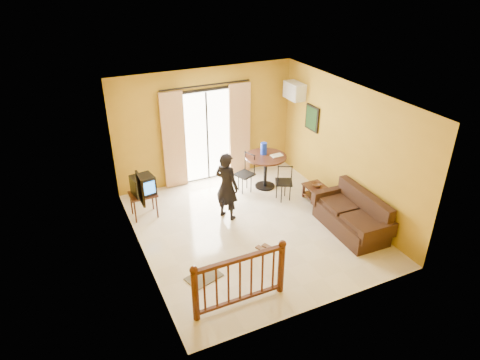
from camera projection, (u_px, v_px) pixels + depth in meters
name	position (u px, v px, depth m)	size (l,w,h in m)	color
ground	(251.00, 227.00, 8.95)	(5.00, 5.00, 0.00)	beige
room_shell	(252.00, 153.00, 8.15)	(5.00, 5.00, 5.00)	white
balcony_door	(207.00, 135.00, 10.34)	(2.25, 0.14, 2.46)	black
tv_table	(143.00, 196.00, 9.12)	(0.56, 0.47, 0.56)	black
television	(143.00, 185.00, 9.00)	(0.50, 0.47, 0.40)	black
picture_left	(140.00, 189.00, 7.23)	(0.05, 0.42, 0.52)	black
dining_table	(266.00, 162.00, 10.21)	(0.99, 0.99, 0.83)	black
water_jug	(264.00, 149.00, 10.17)	(0.15, 0.15, 0.29)	#142FC0
serving_tray	(277.00, 155.00, 10.14)	(0.28, 0.18, 0.02)	#EBE4C8
dining_chairs	(263.00, 195.00, 10.15)	(1.17, 1.26, 0.95)	black
air_conditioner	(294.00, 91.00, 10.28)	(0.31, 0.60, 0.40)	white
botanical_print	(312.00, 118.00, 10.04)	(0.05, 0.50, 0.60)	black
coffee_table	(319.00, 193.00, 9.74)	(0.45, 0.80, 0.36)	black
bowl	(317.00, 185.00, 9.76)	(0.21, 0.21, 0.07)	brown
sofa	(353.00, 217.00, 8.74)	(0.86, 1.75, 0.83)	#321C13
standing_person	(227.00, 186.00, 8.96)	(0.55, 0.36, 1.51)	black
stair_balustrade	(240.00, 277.00, 6.73)	(1.63, 0.13, 1.04)	#471E0F
doormat	(204.00, 277.00, 7.56)	(0.60, 0.40, 0.02)	#5B5649
sandals	(265.00, 248.00, 8.30)	(0.33, 0.27, 0.03)	brown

